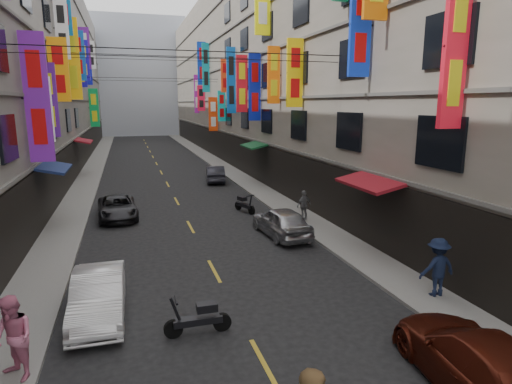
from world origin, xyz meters
TOP-DOWN VIEW (x-y plane):
  - sidewalk_left at (-6.00, 42.00)m, footprint 2.00×90.00m
  - sidewalk_right at (6.00, 42.00)m, footprint 2.00×90.00m
  - building_row_right at (11.99, 42.00)m, footprint 10.14×90.00m
  - haze_block at (0.00, 92.00)m, footprint 18.00×8.00m
  - shop_signage at (-0.17, 35.08)m, footprint 14.00×55.00m
  - street_awnings at (-1.26, 26.00)m, footprint 13.99×35.20m
  - overhead_cables at (0.00, 30.00)m, footprint 14.00×38.04m
  - lane_markings at (0.00, 39.00)m, footprint 0.12×80.20m
  - scooter_crossing at (-1.24, 13.80)m, footprint 1.80×0.50m
  - scooter_far_right at (3.36, 26.08)m, footprint 0.80×1.73m
  - car_left_mid at (-3.84, 15.58)m, footprint 1.43×4.02m
  - car_left_far at (-3.49, 26.76)m, footprint 2.19×4.33m
  - car_right_near at (4.00, 9.70)m, footprint 2.65×5.09m
  - car_right_mid at (3.82, 21.28)m, footprint 1.93×4.18m
  - car_right_far at (3.70, 35.98)m, footprint 1.91×4.03m
  - pedestrian_lfar at (-5.40, 12.91)m, footprint 1.09×1.12m
  - pedestrian_rnear at (6.23, 13.76)m, footprint 1.21×0.62m
  - pedestrian_rfar at (5.75, 23.16)m, footprint 1.04×0.80m

SIDE VIEW (x-z plane):
  - lane_markings at x=0.00m, z-range 0.00..0.01m
  - sidewalk_left at x=-6.00m, z-range 0.00..0.12m
  - sidewalk_right at x=6.00m, z-range 0.00..0.12m
  - scooter_crossing at x=-1.24m, z-range -0.13..1.01m
  - scooter_far_right at x=3.36m, z-range -0.13..1.01m
  - car_left_far at x=-3.49m, z-range 0.00..1.17m
  - car_right_far at x=3.70m, z-range 0.00..1.28m
  - car_left_mid at x=-3.84m, z-range 0.00..1.32m
  - car_right_mid at x=3.82m, z-range 0.00..1.39m
  - car_right_near at x=4.00m, z-range 0.00..1.41m
  - pedestrian_rfar at x=5.75m, z-range 0.12..1.69m
  - pedestrian_rnear at x=6.23m, z-range 0.12..1.98m
  - pedestrian_lfar at x=-5.40m, z-range 0.12..2.03m
  - street_awnings at x=-1.26m, z-range 2.80..3.20m
  - overhead_cables at x=0.00m, z-range 8.18..9.42m
  - shop_signage at x=-0.17m, z-range 2.85..15.46m
  - building_row_right at x=11.99m, z-range -0.01..18.99m
  - haze_block at x=0.00m, z-range 0.00..22.00m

